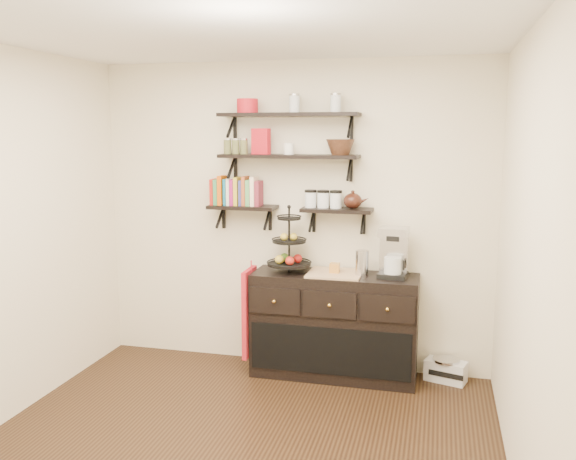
{
  "coord_description": "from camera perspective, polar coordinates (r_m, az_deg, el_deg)",
  "views": [
    {
      "loc": [
        1.26,
        -3.45,
        2.1
      ],
      "look_at": [
        0.11,
        1.15,
        1.33
      ],
      "focal_mm": 38.0,
      "sensor_mm": 36.0,
      "label": 1
    }
  ],
  "objects": [
    {
      "name": "walnut_bowl",
      "position": [
        5.14,
        4.92,
        7.73
      ],
      "size": [
        0.24,
        0.24,
        0.13
      ],
      "primitive_type": null,
      "color": "black",
      "rests_on": "shelf_mid"
    },
    {
      "name": "shelf_top",
      "position": [
        5.23,
        0.07,
        10.71
      ],
      "size": [
        1.2,
        0.27,
        0.23
      ],
      "color": "black",
      "rests_on": "back_wall"
    },
    {
      "name": "radio",
      "position": [
        5.45,
        14.54,
        -12.57
      ],
      "size": [
        0.37,
        0.28,
        0.2
      ],
      "rotation": [
        0.0,
        0.0,
        -0.29
      ],
      "color": "silver",
      "rests_on": "floor"
    },
    {
      "name": "coffee_maker",
      "position": [
        5.11,
        9.85,
        -2.15
      ],
      "size": [
        0.25,
        0.24,
        0.42
      ],
      "rotation": [
        0.0,
        0.0,
        -0.1
      ],
      "color": "black",
      "rests_on": "sideboard"
    },
    {
      "name": "fruit_stand",
      "position": [
        5.22,
        0.15,
        -1.87
      ],
      "size": [
        0.38,
        0.38,
        0.55
      ],
      "rotation": [
        0.0,
        0.0,
        0.22
      ],
      "color": "black",
      "rests_on": "sideboard"
    },
    {
      "name": "recipe_box",
      "position": [
        5.29,
        -2.55,
        8.29
      ],
      "size": [
        0.17,
        0.1,
        0.22
      ],
      "primitive_type": "cube",
      "rotation": [
        0.0,
        0.0,
        -0.25
      ],
      "color": "red",
      "rests_on": "shelf_mid"
    },
    {
      "name": "apron",
      "position": [
        5.34,
        -3.62,
        -7.66
      ],
      "size": [
        0.04,
        0.33,
        0.76
      ],
      "primitive_type": "cube",
      "color": "#A71B12",
      "rests_on": "sideboard"
    },
    {
      "name": "ramekins",
      "position": [
        5.22,
        0.09,
        7.6
      ],
      "size": [
        0.09,
        0.09,
        0.1
      ],
      "primitive_type": "cylinder",
      "color": "white",
      "rests_on": "shelf_mid"
    },
    {
      "name": "shelf_low_right",
      "position": [
        5.2,
        4.61,
        1.81
      ],
      "size": [
        0.6,
        0.25,
        0.23
      ],
      "color": "black",
      "rests_on": "back_wall"
    },
    {
      "name": "floor",
      "position": [
        4.23,
        -5.58,
        -20.51
      ],
      "size": [
        3.5,
        3.5,
        0.0
      ],
      "primitive_type": "plane",
      "color": "black",
      "rests_on": "ground"
    },
    {
      "name": "teapot",
      "position": [
        5.16,
        6.07,
        2.86
      ],
      "size": [
        0.24,
        0.2,
        0.16
      ],
      "primitive_type": null,
      "rotation": [
        0.0,
        0.0,
        0.24
      ],
      "color": "black",
      "rests_on": "shelf_low_right"
    },
    {
      "name": "candle",
      "position": [
        5.17,
        4.39,
        -3.55
      ],
      "size": [
        0.08,
        0.08,
        0.08
      ],
      "primitive_type": "cube",
      "color": "#BD7B2B",
      "rests_on": "sideboard"
    },
    {
      "name": "right_wall",
      "position": [
        3.57,
        21.62,
        -3.52
      ],
      "size": [
        0.02,
        3.5,
        2.7
      ],
      "primitive_type": "cube",
      "color": "#EDE1C9",
      "rests_on": "ground"
    },
    {
      "name": "shelf_low_left",
      "position": [
        5.4,
        -4.23,
        2.09
      ],
      "size": [
        0.6,
        0.25,
        0.23
      ],
      "color": "black",
      "rests_on": "back_wall"
    },
    {
      "name": "red_pot",
      "position": [
        5.33,
        -3.82,
        11.51
      ],
      "size": [
        0.18,
        0.18,
        0.12
      ],
      "primitive_type": "cylinder",
      "color": "red",
      "rests_on": "shelf_top"
    },
    {
      "name": "thermal_carafe",
      "position": [
        5.1,
        6.94,
        -3.13
      ],
      "size": [
        0.11,
        0.11,
        0.22
      ],
      "primitive_type": "cylinder",
      "color": "silver",
      "rests_on": "sideboard"
    },
    {
      "name": "ceiling",
      "position": [
        3.73,
        -6.26,
        18.49
      ],
      "size": [
        3.5,
        3.5,
        0.02
      ],
      "primitive_type": "cube",
      "color": "white",
      "rests_on": "back_wall"
    },
    {
      "name": "back_wall",
      "position": [
        5.41,
        0.41,
        1.3
      ],
      "size": [
        3.5,
        0.02,
        2.7
      ],
      "primitive_type": "cube",
      "color": "#EDE1C9",
      "rests_on": "ground"
    },
    {
      "name": "cookbooks",
      "position": [
        5.4,
        -4.79,
        3.55
      ],
      "size": [
        0.43,
        0.15,
        0.26
      ],
      "color": "#AE1D15",
      "rests_on": "shelf_low_left"
    },
    {
      "name": "glass_canisters",
      "position": [
        5.21,
        3.31,
        2.81
      ],
      "size": [
        0.32,
        0.1,
        0.13
      ],
      "color": "silver",
      "rests_on": "shelf_low_right"
    },
    {
      "name": "shelf_mid",
      "position": [
        5.23,
        0.07,
        6.88
      ],
      "size": [
        1.2,
        0.27,
        0.23
      ],
      "color": "black",
      "rests_on": "back_wall"
    },
    {
      "name": "sideboard",
      "position": [
        5.3,
        4.36,
        -8.87
      ],
      "size": [
        1.4,
        0.5,
        0.92
      ],
      "color": "black",
      "rests_on": "floor"
    }
  ]
}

